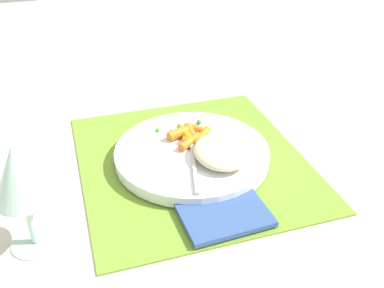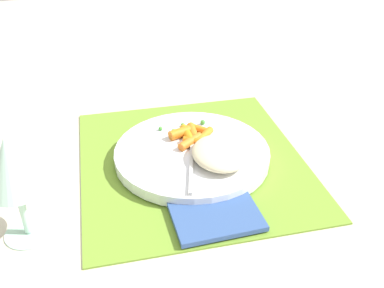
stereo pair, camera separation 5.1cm
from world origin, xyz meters
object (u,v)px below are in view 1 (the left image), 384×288
wine_glass (19,177)px  rice_mound (222,152)px  carrot_portion (190,136)px  napkin (221,214)px  plate (192,154)px  fork (193,152)px

wine_glass → rice_mound: bearing=-75.3°
carrot_portion → napkin: size_ratio=0.66×
carrot_portion → plate: bearing=168.1°
plate → fork: (-0.01, 0.00, 0.01)m
wine_glass → napkin: wine_glass is taller
carrot_portion → wine_glass: size_ratio=0.53×
wine_glass → napkin: size_ratio=1.26×
plate → wine_glass: (-0.12, 0.26, 0.10)m
plate → carrot_portion: (0.03, -0.01, 0.02)m
wine_glass → plate: bearing=-65.0°
rice_mound → napkin: bearing=159.2°
napkin → carrot_portion: bearing=-3.4°
plate → fork: fork is taller
rice_mound → napkin: size_ratio=0.85×
rice_mound → carrot_portion: size_ratio=1.28×
wine_glass → fork: bearing=-67.2°
rice_mound → plate: bearing=40.4°
rice_mound → napkin: 0.12m
carrot_portion → fork: 0.05m
fork → carrot_portion: bearing=-12.5°
plate → carrot_portion: carrot_portion is taller
plate → wine_glass: bearing=115.0°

